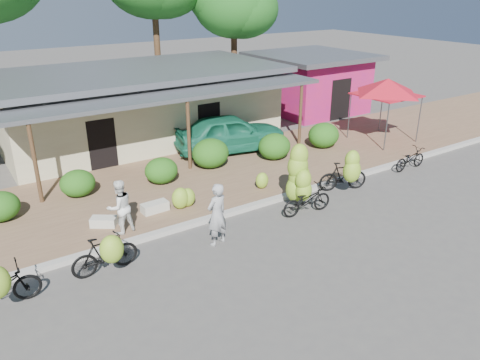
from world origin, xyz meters
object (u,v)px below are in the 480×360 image
object	(u,v)px
sack_far	(104,222)
bike_left	(106,253)
tree_near_right	(230,3)
bike_right	(346,173)
red_canopy	(387,87)
vendor	(217,215)
bike_far_right	(410,159)
bystander	(120,207)
sack_near	(155,207)
teal_van	(230,133)
bike_center	(302,185)

from	to	relation	value
sack_far	bike_left	bearing A→B (deg)	-106.21
tree_near_right	bike_right	bearing A→B (deg)	-105.41
red_canopy	vendor	xyz separation A→B (m)	(-11.23, -3.79, -1.68)
bike_far_right	bystander	world-z (taller)	bystander
bike_left	tree_near_right	bearing A→B (deg)	-42.93
sack_near	vendor	world-z (taller)	vendor
vendor	bystander	bearing A→B (deg)	-56.19
tree_near_right	vendor	xyz separation A→B (m)	(-9.31, -13.95, -4.94)
bike_far_right	teal_van	bearing A→B (deg)	40.72
sack_near	sack_far	distance (m)	1.69
bike_far_right	sack_near	size ratio (longest dim) A/B	1.98
bike_right	sack_far	xyz separation A→B (m)	(-8.05, 2.02, -0.47)
tree_near_right	bike_left	xyz separation A→B (m)	(-12.42, -13.71, -5.26)
tree_near_right	vendor	distance (m)	17.49
sack_far	sack_near	bearing A→B (deg)	1.96
teal_van	bike_far_right	bearing A→B (deg)	-126.66
bike_center	sack_far	world-z (taller)	bike_center
bike_left	bike_right	bearing A→B (deg)	-88.42
bike_far_right	teal_van	world-z (taller)	teal_van
bystander	teal_van	world-z (taller)	bystander
bike_center	teal_van	world-z (taller)	bike_center
bike_right	sack_far	bearing A→B (deg)	97.54
tree_near_right	bystander	xyz separation A→B (m)	(-11.41, -12.01, -4.93)
red_canopy	vendor	size ratio (longest dim) A/B	1.88
red_canopy	bike_far_right	size ratio (longest dim) A/B	2.08
sack_far	vendor	world-z (taller)	vendor
bike_left	teal_van	xyz separation A→B (m)	(7.58, 6.09, 0.33)
bike_left	sack_far	bearing A→B (deg)	-16.96
bike_left	bystander	xyz separation A→B (m)	(1.01, 1.69, 0.33)
bike_far_right	sack_far	size ratio (longest dim) A/B	2.24
bike_right	teal_van	distance (m)	5.86
sack_near	sack_far	world-z (taller)	sack_near
tree_near_right	bystander	size ratio (longest dim) A/B	4.66
bike_far_right	sack_near	bearing A→B (deg)	78.45
red_canopy	vendor	distance (m)	11.97
bike_right	teal_van	size ratio (longest dim) A/B	0.38
tree_near_right	bike_center	world-z (taller)	tree_near_right
bystander	teal_van	distance (m)	7.90
tree_near_right	sack_far	xyz separation A→B (m)	(-11.73, -11.33, -5.61)
bike_right	teal_van	xyz separation A→B (m)	(-1.16, 5.74, 0.21)
bike_right	bystander	distance (m)	7.84
tree_near_right	sack_far	size ratio (longest dim) A/B	10.18
bystander	bike_right	bearing A→B (deg)	160.49
bike_left	bike_right	xyz separation A→B (m)	(8.74, 0.36, 0.12)
sack_near	red_canopy	bearing A→B (deg)	5.32
sack_near	teal_van	world-z (taller)	teal_van
vendor	bystander	xyz separation A→B (m)	(-2.10, 1.94, 0.01)
red_canopy	bike_center	xyz separation A→B (m)	(-7.82, -3.41, -1.72)
bystander	teal_van	xyz separation A→B (m)	(6.56, 4.40, -0.00)
bike_right	vendor	world-z (taller)	vendor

